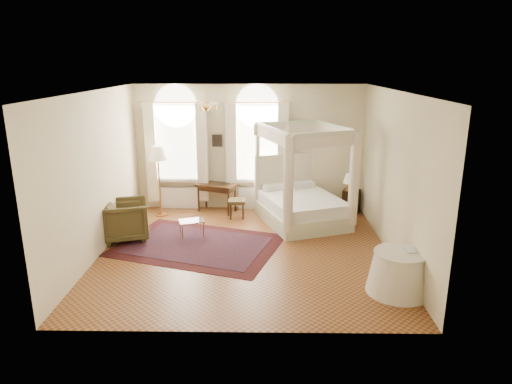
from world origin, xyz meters
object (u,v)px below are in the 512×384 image
nightstand (351,201)px  armchair (126,220)px  writing_desk (217,188)px  stool (237,203)px  floor_lamp (158,157)px  canopy_bed (302,201)px  coffee_table (191,222)px  side_table (399,272)px

nightstand → armchair: 5.77m
writing_desk → armchair: size_ratio=1.16×
stool → armchair: 2.82m
stool → floor_lamp: 2.29m
writing_desk → armchair: bearing=-132.9°
canopy_bed → nightstand: size_ratio=4.46×
armchair → nightstand: bearing=-86.1°
writing_desk → floor_lamp: floor_lamp is taller
coffee_table → armchair: bearing=-173.2°
nightstand → side_table: size_ratio=0.55×
canopy_bed → nightstand: bearing=32.9°
canopy_bed → stool: 1.67m
armchair → writing_desk: bearing=-59.7°
nightstand → writing_desk: bearing=-179.1°
coffee_table → side_table: size_ratio=0.60×
nightstand → coffee_table: nightstand is taller
canopy_bed → writing_desk: size_ratio=2.36×
writing_desk → floor_lamp: bearing=-166.5°
stool → armchair: (-2.40, -1.48, 0.04)m
coffee_table → floor_lamp: bearing=124.8°
stool → coffee_table: bearing=-126.2°
side_table → canopy_bed: bearing=111.3°
stool → floor_lamp: floor_lamp is taller
stool → armchair: armchair is taller
writing_desk → armchair: armchair is taller
nightstand → coffee_table: (-3.96, -1.86, 0.04)m
nightstand → stool: 3.05m
armchair → floor_lamp: 2.02m
coffee_table → side_table: bearing=-32.9°
armchair → side_table: size_ratio=0.90×
canopy_bed → floor_lamp: 3.77m
nightstand → canopy_bed: bearing=-147.1°
nightstand → writing_desk: (-3.56, -0.05, 0.35)m
floor_lamp → side_table: bearing=-38.9°
nightstand → writing_desk: writing_desk is taller
writing_desk → floor_lamp: size_ratio=0.62×
canopy_bed → stool: bearing=168.3°
stool → floor_lamp: bearing=175.5°
armchair → side_table: bearing=-130.6°
canopy_bed → stool: size_ratio=5.56×
nightstand → coffee_table: bearing=-154.8°
canopy_bed → writing_desk: canopy_bed is taller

